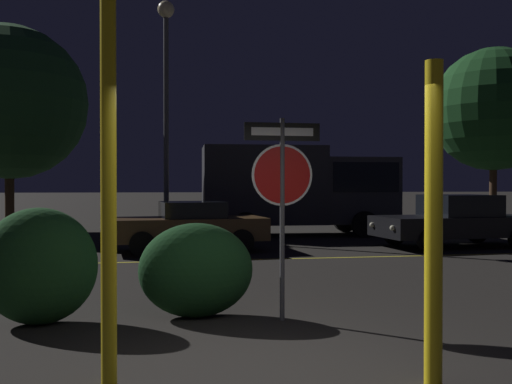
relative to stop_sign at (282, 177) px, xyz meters
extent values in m
plane|color=black|center=(-0.53, -2.07, -1.77)|extent=(260.00, 260.00, 0.00)
cube|color=gold|center=(-0.53, 5.73, -1.77)|extent=(35.88, 0.12, 0.01)
cylinder|color=#4C4C51|center=(0.00, 0.00, -0.52)|extent=(0.06, 0.06, 2.50)
cylinder|color=white|center=(0.00, 0.00, 0.03)|extent=(0.76, 0.01, 0.76)
cylinder|color=#B71414|center=(0.00, 0.00, 0.03)|extent=(0.71, 0.02, 0.71)
cube|color=black|center=(0.00, 0.00, 0.56)|extent=(0.95, 0.03, 0.22)
cube|color=white|center=(0.00, 0.00, 0.56)|extent=(0.78, 0.04, 0.10)
cylinder|color=yellow|center=(-1.92, -2.00, -0.14)|extent=(0.13, 0.13, 3.27)
cylinder|color=yellow|center=(0.74, -2.47, -0.42)|extent=(0.15, 0.15, 2.71)
ellipsoid|color=#1E4C23|center=(-2.92, 0.27, -1.07)|extent=(1.38, 0.87, 1.40)
ellipsoid|color=#19421E|center=(-1.04, 0.34, -1.17)|extent=(1.44, 0.82, 1.19)
cube|color=brown|center=(-0.79, 7.53, -1.19)|extent=(4.00, 2.13, 0.56)
cube|color=black|center=(-0.68, 7.54, -0.71)|extent=(1.68, 1.66, 0.40)
cylinder|color=black|center=(-1.89, 6.57, -1.47)|extent=(0.62, 0.26, 0.60)
cylinder|color=black|center=(-2.06, 8.24, -1.47)|extent=(0.62, 0.26, 0.60)
cylinder|color=black|center=(0.48, 6.82, -1.47)|extent=(0.62, 0.26, 0.60)
cylinder|color=black|center=(0.31, 8.49, -1.47)|extent=(0.62, 0.26, 0.60)
sphere|color=#F4EFCC|center=(-2.67, 6.79, -1.16)|extent=(0.14, 0.14, 0.14)
sphere|color=#F4EFCC|center=(-2.79, 7.87, -1.16)|extent=(0.14, 0.14, 0.14)
cube|color=black|center=(6.40, 7.40, -1.20)|extent=(4.42, 2.20, 0.54)
cube|color=black|center=(6.53, 7.41, -0.64)|extent=(1.84, 1.73, 0.57)
cylinder|color=black|center=(5.16, 6.40, -1.47)|extent=(0.61, 0.25, 0.60)
cylinder|color=black|center=(5.01, 8.17, -1.47)|extent=(0.61, 0.25, 0.60)
cylinder|color=black|center=(7.65, 8.39, -1.47)|extent=(0.61, 0.25, 0.60)
sphere|color=#F4EFCC|center=(4.29, 6.64, -1.17)|extent=(0.14, 0.14, 0.14)
sphere|color=#F4EFCC|center=(4.19, 7.79, -1.17)|extent=(0.14, 0.14, 0.14)
cube|color=#2D2D33|center=(5.11, 11.62, -0.28)|extent=(2.52, 2.23, 2.19)
cube|color=black|center=(5.11, 11.62, 0.16)|extent=(2.28, 2.27, 0.96)
cube|color=#2D2D33|center=(1.91, 11.75, -0.10)|extent=(4.06, 2.43, 2.55)
cylinder|color=black|center=(5.09, 12.71, -1.35)|extent=(0.85, 0.31, 0.84)
cylinder|color=black|center=(5.00, 10.53, -1.35)|extent=(0.85, 0.31, 0.84)
cylinder|color=black|center=(1.26, 12.87, -1.35)|extent=(0.85, 0.31, 0.84)
cylinder|color=black|center=(1.17, 10.69, -1.35)|extent=(0.85, 0.31, 0.84)
cylinder|color=#4C4C51|center=(-1.27, 11.20, 1.69)|extent=(0.16, 0.16, 6.91)
sphere|color=#F9E5B2|center=(-1.27, 11.20, 5.41)|extent=(0.53, 0.53, 0.53)
cylinder|color=#422D1E|center=(13.27, 16.48, -0.22)|extent=(0.32, 0.32, 3.10)
sphere|color=#19471E|center=(13.27, 16.48, 3.30)|extent=(5.47, 5.47, 5.47)
cylinder|color=#422D1E|center=(-6.77, 14.67, -0.44)|extent=(0.32, 0.32, 2.65)
sphere|color=#235128|center=(-6.77, 14.67, 2.86)|extent=(5.49, 5.49, 5.49)
camera|label=1|loc=(-1.50, -6.88, -0.10)|focal=40.00mm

